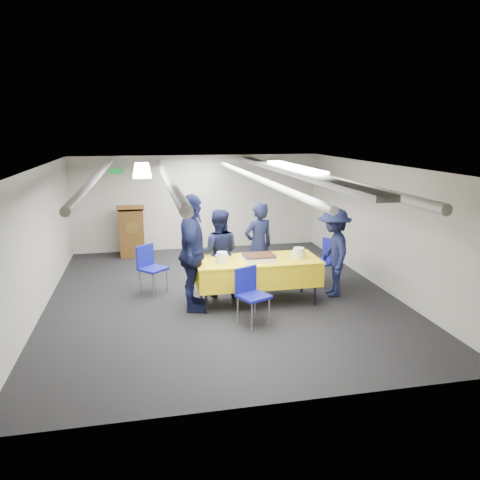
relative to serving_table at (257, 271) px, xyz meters
name	(u,v)px	position (x,y,z in m)	size (l,w,h in m)	color
ground	(222,295)	(-0.54, 0.47, -0.56)	(7.00, 7.00, 0.00)	black
room_shell	(222,192)	(-0.44, 0.88, 1.25)	(6.00, 7.00, 2.30)	beige
serving_table	(257,271)	(0.00, 0.00, 0.00)	(2.09, 0.91, 0.77)	black
sheet_cake	(259,257)	(0.02, -0.05, 0.26)	(0.55, 0.43, 0.09)	white
plate_stack_left	(222,257)	(-0.61, -0.05, 0.29)	(0.21, 0.21, 0.17)	white
plate_stack_right	(299,253)	(0.71, -0.05, 0.29)	(0.22, 0.22, 0.17)	white
podium	(132,230)	(-2.14, 3.52, 0.05)	(0.62, 0.53, 1.25)	brown
chair_near	(250,290)	(-0.31, -0.82, -0.03)	(0.56, 0.56, 0.87)	gray
chair_right	(327,257)	(1.54, 0.70, -0.03)	(0.56, 0.56, 0.87)	gray
chair_left	(149,264)	(-1.78, 0.92, -0.03)	(0.59, 0.59, 0.87)	gray
sailor_a	(258,246)	(0.20, 0.74, 0.25)	(0.59, 0.39, 1.62)	black
sailor_b	(218,253)	(-0.58, 0.51, 0.22)	(0.76, 0.59, 1.56)	black
sailor_c	(192,253)	(-1.10, -0.11, 0.40)	(1.12, 0.47, 1.92)	black
sailor_d	(334,252)	(1.41, 0.08, 0.24)	(1.03, 0.59, 1.59)	black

